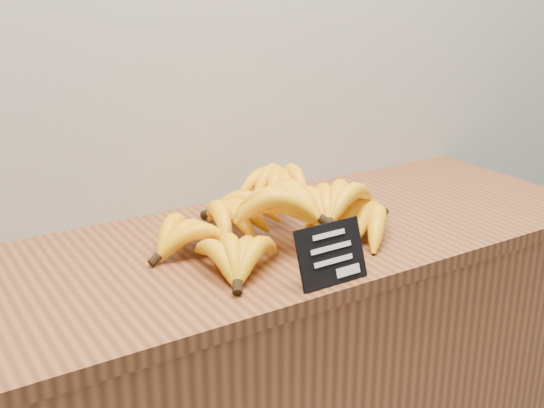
{
  "coord_description": "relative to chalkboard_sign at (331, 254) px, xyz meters",
  "views": [
    {
      "loc": [
        -0.7,
        1.65,
        1.46
      ],
      "look_at": [
        -0.05,
        2.7,
        1.02
      ],
      "focal_mm": 45.0,
      "sensor_mm": 36.0,
      "label": 1
    }
  ],
  "objects": [
    {
      "name": "counter_top",
      "position": [
        -0.01,
        0.23,
        -0.07
      ],
      "size": [
        1.55,
        0.54,
        0.03
      ],
      "primitive_type": "cube",
      "color": "brown",
      "rests_on": "counter"
    },
    {
      "name": "chalkboard_sign",
      "position": [
        0.0,
        0.0,
        0.0
      ],
      "size": [
        0.13,
        0.04,
        0.1
      ],
      "primitive_type": "cube",
      "rotation": [
        -0.35,
        0.0,
        0.0
      ],
      "color": "black",
      "rests_on": "counter_top"
    },
    {
      "name": "banana_pile",
      "position": [
        0.02,
        0.2,
        0.0
      ],
      "size": [
        0.54,
        0.35,
        0.12
      ],
      "color": "#FFB80A",
      "rests_on": "counter_top"
    }
  ]
}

